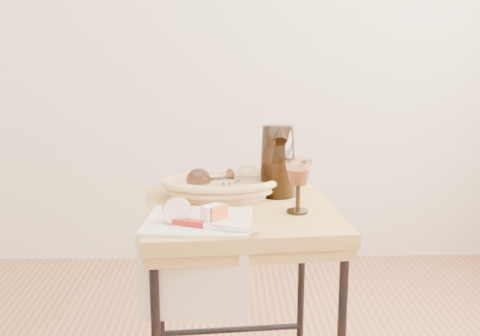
{
  "coord_description": "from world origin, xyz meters",
  "views": [
    {
      "loc": [
        0.26,
        -1.19,
        1.15
      ],
      "look_at": [
        0.3,
        0.39,
        0.8
      ],
      "focal_mm": 43.87,
      "sensor_mm": 36.0,
      "label": 1
    }
  ],
  "objects_px": {
    "goblet_lying_b": "(237,181)",
    "wine_goblet": "(298,186)",
    "bread_basket": "(222,188)",
    "goblet_lying_a": "(212,179)",
    "tea_towel": "(198,220)",
    "apple_half": "(177,209)",
    "side_table": "(240,318)",
    "table_knife": "(212,225)",
    "pitcher": "(278,161)"
  },
  "relations": [
    {
      "from": "tea_towel",
      "to": "side_table",
      "type": "bearing_deg",
      "value": 53.15
    },
    {
      "from": "side_table",
      "to": "wine_goblet",
      "type": "relative_size",
      "value": 4.5
    },
    {
      "from": "tea_towel",
      "to": "apple_half",
      "type": "relative_size",
      "value": 3.68
    },
    {
      "from": "pitcher",
      "to": "apple_half",
      "type": "xyz_separation_m",
      "value": [
        -0.28,
        -0.28,
        -0.07
      ]
    },
    {
      "from": "tea_towel",
      "to": "pitcher",
      "type": "relative_size",
      "value": 1.08
    },
    {
      "from": "side_table",
      "to": "table_knife",
      "type": "height_order",
      "value": "table_knife"
    },
    {
      "from": "side_table",
      "to": "table_knife",
      "type": "bearing_deg",
      "value": -110.45
    },
    {
      "from": "wine_goblet",
      "to": "bread_basket",
      "type": "bearing_deg",
      "value": 140.09
    },
    {
      "from": "goblet_lying_b",
      "to": "wine_goblet",
      "type": "relative_size",
      "value": 0.9
    },
    {
      "from": "tea_towel",
      "to": "pitcher",
      "type": "bearing_deg",
      "value": 53.22
    },
    {
      "from": "goblet_lying_a",
      "to": "wine_goblet",
      "type": "bearing_deg",
      "value": 117.0
    },
    {
      "from": "wine_goblet",
      "to": "table_knife",
      "type": "relative_size",
      "value": 0.66
    },
    {
      "from": "side_table",
      "to": "wine_goblet",
      "type": "xyz_separation_m",
      "value": [
        0.16,
        -0.05,
        0.42
      ]
    },
    {
      "from": "goblet_lying_b",
      "to": "pitcher",
      "type": "height_order",
      "value": "pitcher"
    },
    {
      "from": "tea_towel",
      "to": "apple_half",
      "type": "height_order",
      "value": "apple_half"
    },
    {
      "from": "side_table",
      "to": "tea_towel",
      "type": "relative_size",
      "value": 2.48
    },
    {
      "from": "bread_basket",
      "to": "goblet_lying_a",
      "type": "xyz_separation_m",
      "value": [
        -0.03,
        0.01,
        0.02
      ]
    },
    {
      "from": "side_table",
      "to": "goblet_lying_b",
      "type": "bearing_deg",
      "value": 92.67
    },
    {
      "from": "side_table",
      "to": "apple_half",
      "type": "relative_size",
      "value": 9.13
    },
    {
      "from": "wine_goblet",
      "to": "table_knife",
      "type": "height_order",
      "value": "wine_goblet"
    },
    {
      "from": "table_knife",
      "to": "apple_half",
      "type": "bearing_deg",
      "value": 170.96
    },
    {
      "from": "goblet_lying_a",
      "to": "wine_goblet",
      "type": "distance_m",
      "value": 0.31
    },
    {
      "from": "side_table",
      "to": "bread_basket",
      "type": "bearing_deg",
      "value": 112.81
    },
    {
      "from": "goblet_lying_b",
      "to": "apple_half",
      "type": "height_order",
      "value": "goblet_lying_b"
    },
    {
      "from": "goblet_lying_b",
      "to": "wine_goblet",
      "type": "height_order",
      "value": "wine_goblet"
    },
    {
      "from": "apple_half",
      "to": "table_knife",
      "type": "relative_size",
      "value": 0.33
    },
    {
      "from": "side_table",
      "to": "tea_towel",
      "type": "bearing_deg",
      "value": -131.66
    },
    {
      "from": "bread_basket",
      "to": "pitcher",
      "type": "bearing_deg",
      "value": -1.89
    },
    {
      "from": "bread_basket",
      "to": "tea_towel",
      "type": "bearing_deg",
      "value": -108.69
    },
    {
      "from": "goblet_lying_b",
      "to": "wine_goblet",
      "type": "bearing_deg",
      "value": -87.43
    },
    {
      "from": "side_table",
      "to": "table_knife",
      "type": "relative_size",
      "value": 2.98
    },
    {
      "from": "wine_goblet",
      "to": "goblet_lying_b",
      "type": "bearing_deg",
      "value": 136.09
    },
    {
      "from": "side_table",
      "to": "pitcher",
      "type": "xyz_separation_m",
      "value": [
        0.12,
        0.13,
        0.45
      ]
    },
    {
      "from": "table_knife",
      "to": "wine_goblet",
      "type": "bearing_deg",
      "value": 55.51
    },
    {
      "from": "goblet_lying_b",
      "to": "apple_half",
      "type": "xyz_separation_m",
      "value": [
        -0.16,
        -0.25,
        -0.01
      ]
    },
    {
      "from": "side_table",
      "to": "goblet_lying_b",
      "type": "distance_m",
      "value": 0.41
    },
    {
      "from": "goblet_lying_a",
      "to": "pitcher",
      "type": "relative_size",
      "value": 0.49
    },
    {
      "from": "bread_basket",
      "to": "goblet_lying_a",
      "type": "distance_m",
      "value": 0.04
    },
    {
      "from": "bread_basket",
      "to": "table_knife",
      "type": "distance_m",
      "value": 0.33
    },
    {
      "from": "tea_towel",
      "to": "pitcher",
      "type": "xyz_separation_m",
      "value": [
        0.23,
        0.26,
        0.1
      ]
    },
    {
      "from": "pitcher",
      "to": "wine_goblet",
      "type": "height_order",
      "value": "pitcher"
    },
    {
      "from": "pitcher",
      "to": "goblet_lying_b",
      "type": "bearing_deg",
      "value": -166.67
    },
    {
      "from": "goblet_lying_a",
      "to": "apple_half",
      "type": "relative_size",
      "value": 1.68
    },
    {
      "from": "tea_towel",
      "to": "goblet_lying_a",
      "type": "distance_m",
      "value": 0.27
    },
    {
      "from": "side_table",
      "to": "bread_basket",
      "type": "height_order",
      "value": "bread_basket"
    },
    {
      "from": "tea_towel",
      "to": "bread_basket",
      "type": "bearing_deg",
      "value": 81.32
    },
    {
      "from": "bread_basket",
      "to": "wine_goblet",
      "type": "xyz_separation_m",
      "value": [
        0.21,
        -0.18,
        0.05
      ]
    },
    {
      "from": "table_knife",
      "to": "goblet_lying_a",
      "type": "bearing_deg",
      "value": 113.33
    },
    {
      "from": "goblet_lying_a",
      "to": "goblet_lying_b",
      "type": "height_order",
      "value": "goblet_lying_b"
    },
    {
      "from": "tea_towel",
      "to": "table_knife",
      "type": "distance_m",
      "value": 0.09
    }
  ]
}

